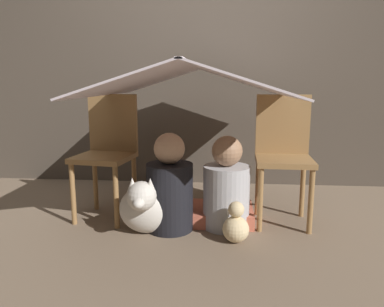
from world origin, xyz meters
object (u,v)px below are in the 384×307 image
chair_left (108,149)px  dog (145,206)px  person_front (170,189)px  person_second (226,189)px  chair_right (283,152)px

chair_left → dog: 0.57m
person_front → person_second: person_front is taller
chair_left → person_front: (0.49, -0.24, -0.22)m
person_front → chair_left: bearing=154.1°
person_front → dog: 0.20m
chair_left → person_front: 0.59m
dog → person_front: bearing=34.4°
dog → chair_right: bearing=20.2°
chair_right → person_second: (-0.40, -0.16, -0.23)m
chair_left → chair_right: 1.26m
person_second → dog: person_second is taller
chair_right → person_second: bearing=-155.3°
person_second → person_front: bearing=-168.8°
chair_right → chair_left: bearing=-177.8°
chair_left → dog: (0.34, -0.34, -0.31)m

